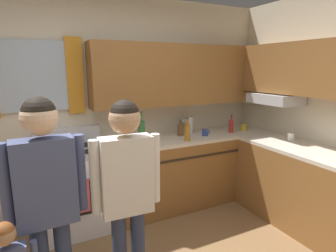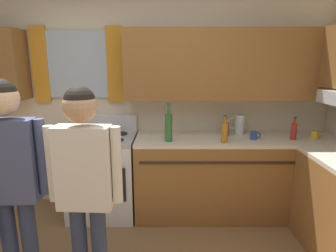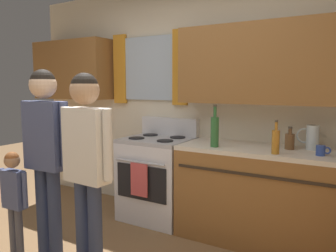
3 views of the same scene
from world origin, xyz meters
name	(u,v)px [view 1 (image 1 of 3)]	position (x,y,z in m)	size (l,w,h in m)	color
back_wall_unit	(99,94)	(0.07, 1.81, 1.46)	(4.60, 0.42, 2.60)	beige
kitchen_counter_run	(232,175)	(1.51, 1.10, 0.45)	(2.24, 2.15, 0.90)	brown
stove_oven	(74,188)	(-0.32, 1.54, 0.47)	(0.72, 0.67, 1.10)	silver
bottle_wine_green	(142,133)	(0.42, 1.38, 1.05)	(0.08, 0.08, 0.39)	#2D6633
bottle_sauce_red	(231,126)	(1.74, 1.45, 0.99)	(0.06, 0.06, 0.25)	red
bottle_oil_amber	(187,132)	(0.98, 1.33, 1.01)	(0.06, 0.06, 0.29)	#B27223
bottle_squat_brown	(181,130)	(1.05, 1.61, 0.98)	(0.08, 0.08, 0.21)	brown
mug_mustard_yellow	(244,127)	(1.98, 1.47, 0.95)	(0.12, 0.08, 0.09)	gold
mug_ceramic_white	(291,136)	(2.12, 0.79, 0.95)	(0.13, 0.08, 0.09)	white
mug_cobalt_blue	(205,132)	(1.32, 1.45, 0.94)	(0.11, 0.07, 0.08)	#2D479E
water_pitcher	(189,125)	(1.22, 1.69, 1.01)	(0.19, 0.11, 0.22)	silver
adult_holding_child	(46,191)	(-0.63, 0.32, 1.01)	(0.50, 0.22, 1.60)	#2D3856
adult_in_plaid	(127,183)	(-0.12, 0.27, 0.98)	(0.49, 0.21, 1.56)	#2D3856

